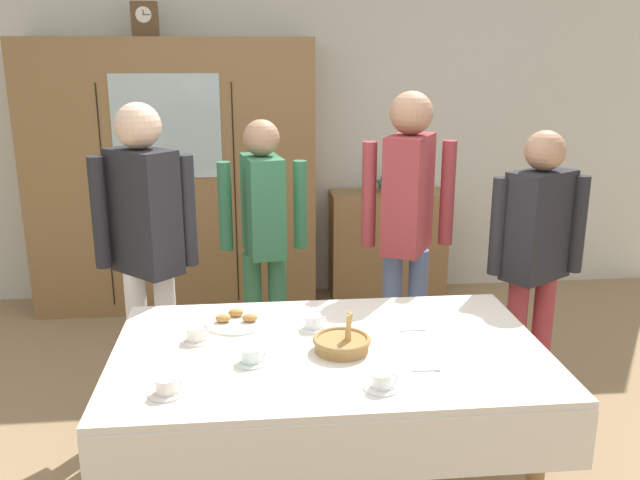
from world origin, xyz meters
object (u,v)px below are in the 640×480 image
(person_beside_shelf, at_px, (408,214))
(bookshelf_low, at_px, (387,245))
(wall_cabinet, at_px, (173,178))
(person_behind_table_left, at_px, (536,247))
(mantel_clock, at_px, (145,19))
(tea_cup_near_right, at_px, (382,382))
(person_by_cabinet, at_px, (263,225))
(pastry_plate, at_px, (237,321))
(tea_cup_front_edge, at_px, (166,387))
(book_stack, at_px, (389,185))
(bread_basket, at_px, (342,343))
(spoon_back_edge, at_px, (417,330))
(tea_cup_far_left, at_px, (196,335))
(person_behind_table_right, at_px, (146,234))
(tea_cup_far_right, at_px, (313,323))
(spoon_center, at_px, (431,370))
(tea_cup_mid_right, at_px, (251,357))
(dining_table, at_px, (330,371))

(person_beside_shelf, bearing_deg, bookshelf_low, 82.21)
(wall_cabinet, xyz_separation_m, person_behind_table_left, (2.09, -1.81, -0.08))
(mantel_clock, xyz_separation_m, tea_cup_near_right, (1.18, -2.93, -1.37))
(person_by_cabinet, height_order, person_beside_shelf, person_beside_shelf)
(pastry_plate, height_order, person_behind_table_left, person_behind_table_left)
(tea_cup_front_edge, bearing_deg, pastry_plate, 69.50)
(book_stack, bearing_deg, person_behind_table_left, -77.21)
(bread_basket, xyz_separation_m, spoon_back_edge, (0.35, 0.17, -0.03))
(tea_cup_front_edge, bearing_deg, wall_cabinet, 95.41)
(book_stack, bearing_deg, tea_cup_front_edge, -115.33)
(tea_cup_far_left, height_order, person_behind_table_right, person_behind_table_right)
(pastry_plate, height_order, spoon_back_edge, pastry_plate)
(tea_cup_far_right, relative_size, spoon_center, 1.09)
(tea_cup_far_right, distance_m, tea_cup_near_right, 0.60)
(tea_cup_front_edge, relative_size, tea_cup_mid_right, 1.00)
(person_behind_table_left, bearing_deg, tea_cup_mid_right, -150.32)
(tea_cup_far_right, height_order, bread_basket, bread_basket)
(tea_cup_mid_right, relative_size, spoon_back_edge, 1.09)
(wall_cabinet, relative_size, tea_cup_far_left, 16.28)
(person_behind_table_right, bearing_deg, bookshelf_low, 47.68)
(dining_table, xyz_separation_m, spoon_back_edge, (0.40, 0.17, 0.10))
(tea_cup_front_edge, bearing_deg, spoon_center, 4.97)
(tea_cup_near_right, bearing_deg, tea_cup_mid_right, 151.45)
(tea_cup_far_left, relative_size, person_by_cabinet, 0.08)
(tea_cup_far_right, height_order, person_behind_table_right, person_behind_table_right)
(mantel_clock, relative_size, person_beside_shelf, 0.14)
(spoon_center, height_order, person_behind_table_left, person_behind_table_left)
(tea_cup_mid_right, bearing_deg, tea_cup_far_right, 48.78)
(tea_cup_far_right, xyz_separation_m, spoon_back_edge, (0.45, -0.07, -0.02))
(person_by_cabinet, height_order, person_behind_table_right, person_behind_table_right)
(dining_table, relative_size, tea_cup_front_edge, 13.73)
(bread_basket, height_order, person_behind_table_left, person_behind_table_left)
(bookshelf_low, bearing_deg, mantel_clock, -178.37)
(tea_cup_far_right, distance_m, spoon_back_edge, 0.46)
(wall_cabinet, relative_size, person_behind_table_left, 1.36)
(person_behind_table_left, bearing_deg, tea_cup_front_edge, -149.13)
(mantel_clock, xyz_separation_m, person_behind_table_right, (0.18, -1.73, -1.11))
(person_behind_table_left, bearing_deg, pastry_plate, -164.00)
(person_behind_table_right, bearing_deg, mantel_clock, 96.00)
(tea_cup_mid_right, xyz_separation_m, person_behind_table_right, (-0.53, 0.94, 0.26))
(person_by_cabinet, bearing_deg, wall_cabinet, 117.88)
(bookshelf_low, bearing_deg, tea_cup_near_right, -101.75)
(person_behind_table_right, relative_size, person_behind_table_left, 1.10)
(tea_cup_far_right, xyz_separation_m, person_beside_shelf, (0.60, 0.82, 0.28))
(tea_cup_far_right, bearing_deg, person_beside_shelf, 53.77)
(bookshelf_low, distance_m, book_stack, 0.49)
(tea_cup_front_edge, height_order, spoon_back_edge, tea_cup_front_edge)
(mantel_clock, xyz_separation_m, spoon_center, (1.40, -2.81, -1.40))
(tea_cup_front_edge, height_order, person_beside_shelf, person_beside_shelf)
(tea_cup_near_right, bearing_deg, person_beside_shelf, 73.87)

